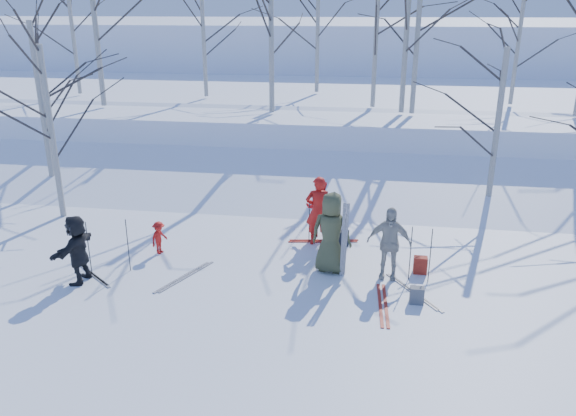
% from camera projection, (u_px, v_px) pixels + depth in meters
% --- Properties ---
extents(ground, '(120.00, 120.00, 0.00)m').
position_uv_depth(ground, '(278.00, 281.00, 13.20)').
color(ground, white).
rests_on(ground, ground).
extents(snow_ramp, '(70.00, 9.49, 4.12)m').
position_uv_depth(snow_ramp, '(311.00, 186.00, 19.66)').
color(snow_ramp, white).
rests_on(snow_ramp, ground).
extents(snow_plateau, '(70.00, 18.00, 2.20)m').
position_uv_depth(snow_plateau, '(333.00, 112.00, 28.67)').
color(snow_plateau, white).
rests_on(snow_plateau, ground).
extents(far_hill, '(90.00, 30.00, 6.00)m').
position_uv_depth(far_hill, '(352.00, 57.00, 47.87)').
color(far_hill, white).
rests_on(far_hill, ground).
extents(skier_olive_center, '(1.08, 0.80, 2.00)m').
position_uv_depth(skier_olive_center, '(331.00, 233.00, 13.39)').
color(skier_olive_center, '#43472B').
rests_on(skier_olive_center, ground).
extents(skier_red_north, '(0.73, 0.52, 1.91)m').
position_uv_depth(skier_red_north, '(318.00, 211.00, 14.97)').
color(skier_red_north, red).
rests_on(skier_red_north, ground).
extents(skier_redor_behind, '(0.78, 0.61, 1.60)m').
position_uv_depth(skier_redor_behind, '(319.00, 208.00, 15.62)').
color(skier_redor_behind, '#B90E0F').
rests_on(skier_redor_behind, ground).
extents(skier_red_seated, '(0.48, 0.64, 0.87)m').
position_uv_depth(skier_red_seated, '(159.00, 237.00, 14.57)').
color(skier_red_seated, red).
rests_on(skier_red_seated, ground).
extents(skier_cream_east, '(1.07, 0.52, 1.77)m').
position_uv_depth(skier_cream_east, '(389.00, 243.00, 13.11)').
color(skier_cream_east, beige).
rests_on(skier_cream_east, ground).
extents(skier_grey_west, '(0.59, 1.55, 1.64)m').
position_uv_depth(skier_grey_west, '(77.00, 249.00, 12.93)').
color(skier_grey_west, black).
rests_on(skier_grey_west, ground).
extents(dog, '(0.52, 0.55, 0.44)m').
position_uv_depth(dog, '(331.00, 257.00, 13.95)').
color(dog, black).
rests_on(dog, ground).
extents(upright_ski_left, '(0.11, 0.17, 1.90)m').
position_uv_depth(upright_ski_left, '(343.00, 240.00, 13.09)').
color(upright_ski_left, silver).
rests_on(upright_ski_left, ground).
extents(upright_ski_right, '(0.14, 0.23, 1.89)m').
position_uv_depth(upright_ski_right, '(346.00, 240.00, 13.10)').
color(upright_ski_right, silver).
rests_on(upright_ski_right, ground).
extents(ski_pair_a, '(2.06, 2.10, 0.02)m').
position_uv_depth(ski_pair_a, '(91.00, 273.00, 13.58)').
color(ski_pair_a, silver).
rests_on(ski_pair_a, ground).
extents(ski_pair_b, '(1.94, 2.08, 0.02)m').
position_uv_depth(ski_pair_b, '(413.00, 292.00, 12.67)').
color(ski_pair_b, silver).
rests_on(ski_pair_b, ground).
extents(ski_pair_c, '(0.37, 1.92, 0.02)m').
position_uv_depth(ski_pair_c, '(383.00, 305.00, 12.13)').
color(ski_pair_c, '#A32417').
rests_on(ski_pair_c, ground).
extents(ski_pair_d, '(0.79, 1.96, 0.02)m').
position_uv_depth(ski_pair_d, '(323.00, 241.00, 15.44)').
color(ski_pair_d, '#A32417').
rests_on(ski_pair_d, ground).
extents(ski_pair_e, '(1.58, 2.05, 0.02)m').
position_uv_depth(ski_pair_e, '(185.00, 277.00, 13.39)').
color(ski_pair_e, silver).
rests_on(ski_pair_e, ground).
extents(ski_pole_a, '(0.02, 0.02, 1.34)m').
position_uv_depth(ski_pole_a, '(309.00, 219.00, 15.21)').
color(ski_pole_a, black).
rests_on(ski_pole_a, ground).
extents(ski_pole_b, '(0.02, 0.02, 1.34)m').
position_uv_depth(ski_pole_b, '(128.00, 245.00, 13.51)').
color(ski_pole_b, black).
rests_on(ski_pole_b, ground).
extents(ski_pole_c, '(0.02, 0.02, 1.34)m').
position_uv_depth(ski_pole_c, '(324.00, 219.00, 15.15)').
color(ski_pole_c, black).
rests_on(ski_pole_c, ground).
extents(ski_pole_d, '(0.02, 0.02, 1.34)m').
position_uv_depth(ski_pole_d, '(410.00, 254.00, 13.06)').
color(ski_pole_d, black).
rests_on(ski_pole_d, ground).
extents(ski_pole_e, '(0.02, 0.02, 1.34)m').
position_uv_depth(ski_pole_e, '(430.00, 256.00, 12.94)').
color(ski_pole_e, black).
rests_on(ski_pole_e, ground).
extents(ski_pole_f, '(0.02, 0.02, 1.34)m').
position_uv_depth(ski_pole_f, '(89.00, 248.00, 13.35)').
color(ski_pole_f, black).
rests_on(ski_pole_f, ground).
extents(backpack_red, '(0.32, 0.22, 0.42)m').
position_uv_depth(backpack_red, '(420.00, 265.00, 13.54)').
color(backpack_red, maroon).
rests_on(backpack_red, ground).
extents(backpack_grey, '(0.30, 0.20, 0.38)m').
position_uv_depth(backpack_grey, '(417.00, 295.00, 12.16)').
color(backpack_grey, '#515358').
rests_on(backpack_grey, ground).
extents(backpack_dark, '(0.34, 0.24, 0.40)m').
position_uv_depth(backpack_dark, '(342.00, 238.00, 15.13)').
color(backpack_dark, black).
rests_on(backpack_dark, ground).
extents(birch_plateau_a, '(5.12, 5.12, 6.45)m').
position_uv_depth(birch_plateau_a, '(407.00, 25.00, 20.85)').
color(birch_plateau_a, silver).
rests_on(birch_plateau_a, snow_plateau).
extents(birch_plateau_b, '(5.73, 5.73, 7.32)m').
position_uv_depth(birch_plateau_b, '(94.00, 13.00, 22.19)').
color(birch_plateau_b, silver).
rests_on(birch_plateau_b, snow_plateau).
extents(birch_plateau_c, '(4.12, 4.12, 5.03)m').
position_uv_depth(birch_plateau_c, '(73.00, 38.00, 25.79)').
color(birch_plateau_c, silver).
rests_on(birch_plateau_c, snow_plateau).
extents(birch_plateau_d, '(3.58, 3.58, 4.25)m').
position_uv_depth(birch_plateau_d, '(517.00, 52.00, 23.02)').
color(birch_plateau_d, silver).
rests_on(birch_plateau_d, snow_plateau).
extents(birch_plateau_f, '(4.13, 4.13, 5.05)m').
position_uv_depth(birch_plateau_f, '(204.00, 39.00, 24.96)').
color(birch_plateau_f, silver).
rests_on(birch_plateau_f, snow_plateau).
extents(birch_plateau_h, '(4.82, 4.82, 6.03)m').
position_uv_depth(birch_plateau_h, '(418.00, 32.00, 20.69)').
color(birch_plateau_h, silver).
rests_on(birch_plateau_h, snow_plateau).
extents(birch_plateau_i, '(4.86, 4.86, 6.08)m').
position_uv_depth(birch_plateau_i, '(271.00, 31.00, 21.00)').
color(birch_plateau_i, silver).
rests_on(birch_plateau_i, snow_plateau).
extents(birch_plateau_j, '(4.55, 4.55, 5.64)m').
position_uv_depth(birch_plateau_j, '(376.00, 35.00, 22.17)').
color(birch_plateau_j, silver).
rests_on(birch_plateau_j, snow_plateau).
extents(birch_plateau_k, '(4.52, 4.52, 5.60)m').
position_uv_depth(birch_plateau_k, '(318.00, 31.00, 26.20)').
color(birch_plateau_k, silver).
rests_on(birch_plateau_k, snow_plateau).
extents(birch_edge_a, '(4.18, 4.18, 5.11)m').
position_uv_depth(birch_edge_a, '(52.00, 134.00, 16.46)').
color(birch_edge_a, silver).
rests_on(birch_edge_a, ground).
extents(birch_edge_d, '(4.58, 4.58, 5.69)m').
position_uv_depth(birch_edge_d, '(42.00, 109.00, 18.88)').
color(birch_edge_d, silver).
rests_on(birch_edge_d, ground).
extents(birch_edge_e, '(4.10, 4.10, 5.00)m').
position_uv_depth(birch_edge_e, '(497.00, 133.00, 16.93)').
color(birch_edge_e, silver).
rests_on(birch_edge_e, ground).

